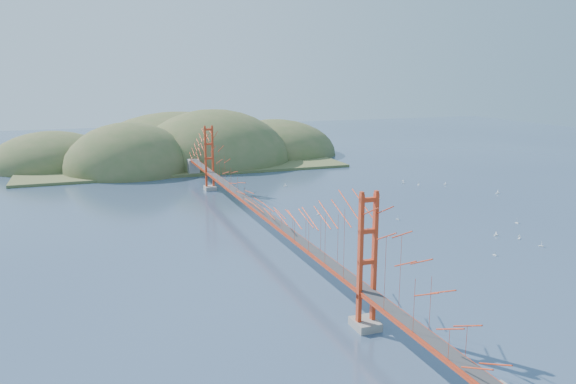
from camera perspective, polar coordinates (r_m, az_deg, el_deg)
name	(u,v)px	position (r m, az deg, el deg)	size (l,w,h in m)	color
ground	(259,233)	(74.72, -2.97, -4.22)	(320.00, 320.00, 0.00)	#324664
bridge	(258,181)	(73.24, -3.07, 1.09)	(2.20, 94.40, 12.00)	gray
far_headlands	(185,159)	(140.62, -10.39, 3.30)	(84.00, 58.00, 25.00)	brown
sailboat_15	(403,180)	(112.54, 11.62, 1.16)	(0.52, 0.53, 0.60)	white
sailboat_2	(496,235)	(78.45, 20.37, -4.07)	(0.59, 0.51, 0.67)	white
sailboat_12	(285,186)	(105.05, -0.30, 0.65)	(0.56, 0.49, 0.63)	white
sailboat_17	(445,184)	(110.78, 15.68, 0.79)	(0.52, 0.45, 0.59)	white
sailboat_13	(519,238)	(77.91, 22.43, -4.34)	(0.68, 0.68, 0.72)	white
sailboat_6	(541,245)	(75.70, 24.34, -4.97)	(0.66, 0.66, 0.69)	white
sailboat_14	(367,210)	(87.45, 8.04, -1.81)	(0.56, 0.58, 0.65)	white
sailboat_4	(379,198)	(96.20, 9.25, -0.58)	(0.47, 0.54, 0.61)	white
sailboat_5	(517,222)	(85.86, 22.23, -2.86)	(0.50, 0.57, 0.64)	white
sailboat_0	(495,254)	(70.07, 20.27, -5.97)	(0.46, 0.50, 0.56)	white
sailboat_16	(398,219)	(82.90, 11.09, -2.69)	(0.58, 0.58, 0.61)	white
sailboat_3	(318,214)	(84.46, 3.09, -2.20)	(0.64, 0.64, 0.67)	white
sailboat_9	(419,185)	(108.93, 13.12, 0.75)	(0.64, 0.64, 0.72)	white
sailboat_7	(403,183)	(110.22, 11.63, 0.94)	(0.66, 0.66, 0.71)	white
sailboat_11	(498,193)	(105.59, 20.54, -0.06)	(0.66, 0.64, 0.74)	white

